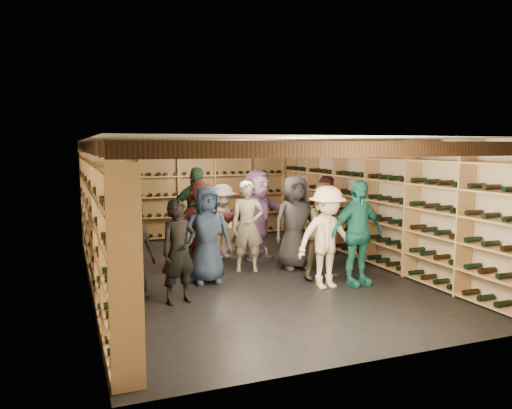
{
  "coord_description": "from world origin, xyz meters",
  "views": [
    {
      "loc": [
        -3.05,
        -8.33,
        2.3
      ],
      "look_at": [
        0.22,
        0.2,
        1.22
      ],
      "focal_mm": 35.0,
      "sensor_mm": 36.0,
      "label": 1
    }
  ],
  "objects_px": {
    "crate_stack_right": "(238,234)",
    "person_12": "(295,223)",
    "person_7": "(247,226)",
    "person_8": "(328,216)",
    "person_1": "(179,252)",
    "person_2": "(326,231)",
    "person_9": "(222,221)",
    "person_6": "(207,235)",
    "crate_stack_left": "(223,238)",
    "crate_loose": "(253,251)",
    "person_4": "(357,233)",
    "person_0": "(130,247)",
    "person_5": "(202,225)",
    "person_3": "(327,237)",
    "person_10": "(196,214)",
    "person_11": "(258,215)"
  },
  "relations": [
    {
      "from": "crate_stack_right",
      "to": "person_12",
      "type": "height_order",
      "value": "person_12"
    },
    {
      "from": "person_7",
      "to": "person_8",
      "type": "height_order",
      "value": "person_8"
    },
    {
      "from": "person_1",
      "to": "person_2",
      "type": "distance_m",
      "value": 2.7
    },
    {
      "from": "person_8",
      "to": "person_9",
      "type": "relative_size",
      "value": 1.1
    },
    {
      "from": "person_6",
      "to": "person_8",
      "type": "xyz_separation_m",
      "value": [
        2.97,
        1.2,
        0.01
      ]
    },
    {
      "from": "crate_stack_left",
      "to": "person_6",
      "type": "relative_size",
      "value": 0.35
    },
    {
      "from": "crate_stack_left",
      "to": "person_9",
      "type": "relative_size",
      "value": 0.38
    },
    {
      "from": "crate_loose",
      "to": "person_2",
      "type": "relative_size",
      "value": 0.3
    },
    {
      "from": "person_2",
      "to": "person_6",
      "type": "relative_size",
      "value": 1.02
    },
    {
      "from": "crate_stack_left",
      "to": "person_4",
      "type": "xyz_separation_m",
      "value": [
        1.23,
        -3.53,
        0.61
      ]
    },
    {
      "from": "crate_stack_right",
      "to": "person_0",
      "type": "distance_m",
      "value": 4.32
    },
    {
      "from": "person_4",
      "to": "person_5",
      "type": "height_order",
      "value": "person_4"
    },
    {
      "from": "person_3",
      "to": "person_4",
      "type": "height_order",
      "value": "person_4"
    },
    {
      "from": "crate_stack_right",
      "to": "person_10",
      "type": "relative_size",
      "value": 0.29
    },
    {
      "from": "person_0",
      "to": "person_9",
      "type": "distance_m",
      "value": 2.93
    },
    {
      "from": "person_7",
      "to": "person_5",
      "type": "bearing_deg",
      "value": 171.42
    },
    {
      "from": "person_4",
      "to": "person_1",
      "type": "bearing_deg",
      "value": 171.56
    },
    {
      "from": "person_3",
      "to": "person_11",
      "type": "height_order",
      "value": "person_11"
    },
    {
      "from": "crate_loose",
      "to": "person_4",
      "type": "relative_size",
      "value": 0.29
    },
    {
      "from": "person_9",
      "to": "person_10",
      "type": "relative_size",
      "value": 0.81
    },
    {
      "from": "person_11",
      "to": "person_5",
      "type": "bearing_deg",
      "value": 175.25
    },
    {
      "from": "person_6",
      "to": "person_7",
      "type": "relative_size",
      "value": 0.98
    },
    {
      "from": "crate_loose",
      "to": "person_11",
      "type": "relative_size",
      "value": 0.27
    },
    {
      "from": "person_5",
      "to": "person_8",
      "type": "distance_m",
      "value": 2.84
    },
    {
      "from": "person_7",
      "to": "person_9",
      "type": "xyz_separation_m",
      "value": [
        -0.12,
        1.16,
        -0.07
      ]
    },
    {
      "from": "crate_stack_left",
      "to": "person_10",
      "type": "relative_size",
      "value": 0.31
    },
    {
      "from": "crate_stack_left",
      "to": "person_4",
      "type": "bearing_deg",
      "value": -70.86
    },
    {
      "from": "person_10",
      "to": "person_11",
      "type": "height_order",
      "value": "person_10"
    },
    {
      "from": "person_7",
      "to": "person_11",
      "type": "bearing_deg",
      "value": 73.74
    },
    {
      "from": "person_0",
      "to": "person_5",
      "type": "height_order",
      "value": "person_5"
    },
    {
      "from": "crate_stack_left",
      "to": "person_11",
      "type": "height_order",
      "value": "person_11"
    },
    {
      "from": "person_11",
      "to": "person_7",
      "type": "bearing_deg",
      "value": -146.83
    },
    {
      "from": "crate_stack_left",
      "to": "person_9",
      "type": "bearing_deg",
      "value": -107.36
    },
    {
      "from": "person_6",
      "to": "person_11",
      "type": "relative_size",
      "value": 0.9
    },
    {
      "from": "person_0",
      "to": "person_10",
      "type": "bearing_deg",
      "value": 29.67
    },
    {
      "from": "person_0",
      "to": "person_11",
      "type": "relative_size",
      "value": 0.85
    },
    {
      "from": "person_12",
      "to": "person_1",
      "type": "bearing_deg",
      "value": -154.29
    },
    {
      "from": "person_10",
      "to": "person_11",
      "type": "relative_size",
      "value": 1.03
    },
    {
      "from": "person_7",
      "to": "person_12",
      "type": "bearing_deg",
      "value": 5.38
    },
    {
      "from": "crate_stack_right",
      "to": "person_4",
      "type": "bearing_deg",
      "value": -78.84
    },
    {
      "from": "crate_stack_left",
      "to": "person_6",
      "type": "bearing_deg",
      "value": -112.65
    },
    {
      "from": "crate_stack_right",
      "to": "person_10",
      "type": "bearing_deg",
      "value": -137.62
    },
    {
      "from": "person_3",
      "to": "person_10",
      "type": "xyz_separation_m",
      "value": [
        -1.49,
        2.65,
        0.11
      ]
    },
    {
      "from": "person_7",
      "to": "person_2",
      "type": "bearing_deg",
      "value": -26.25
    },
    {
      "from": "person_6",
      "to": "person_8",
      "type": "height_order",
      "value": "person_8"
    },
    {
      "from": "person_3",
      "to": "crate_stack_left",
      "type": "bearing_deg",
      "value": 99.18
    },
    {
      "from": "person_1",
      "to": "person_2",
      "type": "bearing_deg",
      "value": -7.42
    },
    {
      "from": "crate_stack_right",
      "to": "person_6",
      "type": "distance_m",
      "value": 3.27
    },
    {
      "from": "person_6",
      "to": "person_7",
      "type": "xyz_separation_m",
      "value": [
        0.9,
        0.51,
        0.01
      ]
    },
    {
      "from": "person_4",
      "to": "person_8",
      "type": "xyz_separation_m",
      "value": [
        0.69,
        2.21,
        -0.04
      ]
    }
  ]
}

